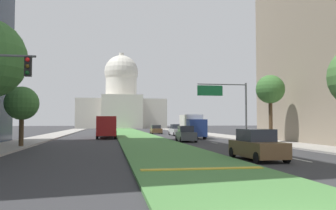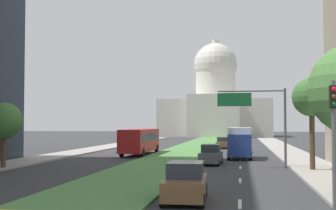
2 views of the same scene
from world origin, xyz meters
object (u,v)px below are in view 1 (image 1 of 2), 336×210
object	(u,v)px
capitol_building	(121,103)
city_bus	(107,125)
sedan_distant	(177,130)
sedan_far_horizon	(156,130)
street_tree_right_mid	(270,90)
box_truck_delivery	(192,126)
overhead_guide_sign	(228,100)
street_tree_left_mid	(22,104)
sedan_lead_stopped	(257,146)
sedan_midblock	(186,134)

from	to	relation	value
capitol_building	city_bus	world-z (taller)	capitol_building
sedan_distant	sedan_far_horizon	world-z (taller)	sedan_distant
capitol_building	street_tree_right_mid	distance (m)	93.95
sedan_distant	box_truck_delivery	bearing A→B (deg)	-88.96
overhead_guide_sign	street_tree_right_mid	world-z (taller)	street_tree_right_mid
overhead_guide_sign	street_tree_left_mid	distance (m)	20.63
sedan_distant	city_bus	size ratio (longest dim) A/B	0.42
overhead_guide_sign	street_tree_right_mid	bearing A→B (deg)	-30.03
capitol_building	overhead_guide_sign	xyz separation A→B (m)	(8.55, -90.83, -4.46)
sedan_lead_stopped	city_bus	size ratio (longest dim) A/B	0.40
sedan_lead_stopped	sedan_distant	bearing A→B (deg)	86.46
overhead_guide_sign	sedan_far_horizon	bearing A→B (deg)	98.03
street_tree_right_mid	capitol_building	bearing A→B (deg)	97.59
sedan_lead_stopped	sedan_midblock	xyz separation A→B (m)	(-0.06, 19.22, -0.01)
sedan_far_horizon	city_bus	world-z (taller)	city_bus
street_tree_left_mid	sedan_far_horizon	xyz separation A→B (m)	(16.12, 32.95, -3.04)
overhead_guide_sign	sedan_far_horizon	size ratio (longest dim) A/B	1.47
overhead_guide_sign	street_tree_right_mid	distance (m)	4.54
sedan_lead_stopped	box_truck_delivery	size ratio (longest dim) A/B	0.69
sedan_lead_stopped	sedan_far_horizon	bearing A→B (deg)	89.98
street_tree_right_mid	sedan_lead_stopped	bearing A→B (deg)	-118.60
street_tree_left_mid	box_truck_delivery	size ratio (longest dim) A/B	0.83
street_tree_left_mid	box_truck_delivery	bearing A→B (deg)	36.93
city_bus	street_tree_left_mid	bearing A→B (deg)	-111.78
capitol_building	street_tree_left_mid	bearing A→B (deg)	-96.97
street_tree_right_mid	box_truck_delivery	distance (m)	13.66
overhead_guide_sign	city_bus	bearing A→B (deg)	133.81
sedan_distant	sedan_far_horizon	size ratio (longest dim) A/B	1.03
street_tree_left_mid	sedan_midblock	distance (m)	17.66
capitol_building	city_bus	xyz separation A→B (m)	(-4.49, -77.25, -7.34)
overhead_guide_sign	sedan_lead_stopped	distance (m)	17.64
overhead_guide_sign	street_tree_right_mid	xyz separation A→B (m)	(3.85, -2.23, 0.89)
capitol_building	sedan_far_horizon	distance (m)	62.87
sedan_distant	sedan_lead_stopped	bearing A→B (deg)	-93.54
capitol_building	sedan_lead_stopped	xyz separation A→B (m)	(4.49, -107.57, -8.27)
street_tree_left_mid	street_tree_right_mid	bearing A→B (deg)	4.85
box_truck_delivery	street_tree_right_mid	bearing A→B (deg)	-65.29
overhead_guide_sign	street_tree_left_mid	xyz separation A→B (m)	(-20.17, -4.26, -0.84)
overhead_guide_sign	city_bus	size ratio (longest dim) A/B	0.59
street_tree_left_mid	sedan_distant	bearing A→B (deg)	52.50
sedan_lead_stopped	box_truck_delivery	xyz separation A→B (m)	(2.44, 26.42, 0.83)
overhead_guide_sign	sedan_midblock	distance (m)	6.14
sedan_far_horizon	city_bus	size ratio (longest dim) A/B	0.40
sedan_midblock	city_bus	size ratio (longest dim) A/B	0.39
overhead_guide_sign	sedan_midblock	xyz separation A→B (m)	(-4.12, 2.48, -3.82)
overhead_guide_sign	sedan_distant	bearing A→B (deg)	95.24
sedan_midblock	sedan_far_horizon	world-z (taller)	sedan_midblock
street_tree_right_mid	city_bus	size ratio (longest dim) A/B	0.65
capitol_building	sedan_distant	world-z (taller)	capitol_building
capitol_building	sedan_far_horizon	world-z (taller)	capitol_building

